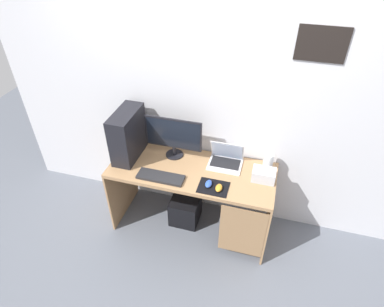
# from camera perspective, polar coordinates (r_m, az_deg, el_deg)

# --- Properties ---
(ground_plane) EXTENTS (8.00, 8.00, 0.00)m
(ground_plane) POSITION_cam_1_polar(r_m,az_deg,el_deg) (3.48, 0.00, -12.21)
(ground_plane) COLOR slate
(wall_back) EXTENTS (4.00, 0.05, 2.60)m
(wall_back) POSITION_cam_1_polar(r_m,az_deg,el_deg) (2.91, 1.93, 9.82)
(wall_back) COLOR silver
(wall_back) RESTS_ON ground_plane
(desk) EXTENTS (1.52, 0.61, 0.75)m
(desk) POSITION_cam_1_polar(r_m,az_deg,el_deg) (3.03, 0.30, -5.09)
(desk) COLOR #A37A51
(desk) RESTS_ON ground_plane
(pc_tower) EXTENTS (0.19, 0.44, 0.47)m
(pc_tower) POSITION_cam_1_polar(r_m,az_deg,el_deg) (3.03, -11.30, 3.30)
(pc_tower) COLOR black
(pc_tower) RESTS_ON desk
(monitor) EXTENTS (0.54, 0.17, 0.41)m
(monitor) POSITION_cam_1_polar(r_m,az_deg,el_deg) (2.97, -3.30, 3.10)
(monitor) COLOR black
(monitor) RESTS_ON desk
(laptop) EXTENTS (0.31, 0.24, 0.23)m
(laptop) POSITION_cam_1_polar(r_m,az_deg,el_deg) (2.99, 5.99, -1.08)
(laptop) COLOR silver
(laptop) RESTS_ON desk
(speaker) EXTENTS (0.09, 0.09, 0.17)m
(speaker) POSITION_cam_1_polar(r_m,az_deg,el_deg) (2.98, 13.35, -1.39)
(speaker) COLOR white
(speaker) RESTS_ON desk
(projector) EXTENTS (0.20, 0.14, 0.11)m
(projector) POSITION_cam_1_polar(r_m,az_deg,el_deg) (2.87, 12.59, -3.73)
(projector) COLOR #B7BCC6
(projector) RESTS_ON desk
(keyboard) EXTENTS (0.42, 0.14, 0.02)m
(keyboard) POSITION_cam_1_polar(r_m,az_deg,el_deg) (2.86, -5.59, -4.16)
(keyboard) COLOR #232326
(keyboard) RESTS_ON desk
(mousepad) EXTENTS (0.26, 0.20, 0.00)m
(mousepad) POSITION_cam_1_polar(r_m,az_deg,el_deg) (2.77, 3.80, -5.98)
(mousepad) COLOR black
(mousepad) RESTS_ON desk
(mouse_left) EXTENTS (0.06, 0.10, 0.03)m
(mouse_left) POSITION_cam_1_polar(r_m,az_deg,el_deg) (2.77, 2.96, -5.38)
(mouse_left) COLOR #2D51B2
(mouse_left) RESTS_ON mousepad
(mouse_right) EXTENTS (0.06, 0.10, 0.03)m
(mouse_right) POSITION_cam_1_polar(r_m,az_deg,el_deg) (2.74, 4.77, -6.08)
(mouse_right) COLOR orange
(mouse_right) RESTS_ON mousepad
(subwoofer) EXTENTS (0.29, 0.29, 0.29)m
(subwoofer) POSITION_cam_1_polar(r_m,az_deg,el_deg) (3.41, -1.20, -9.90)
(subwoofer) COLOR black
(subwoofer) RESTS_ON ground_plane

